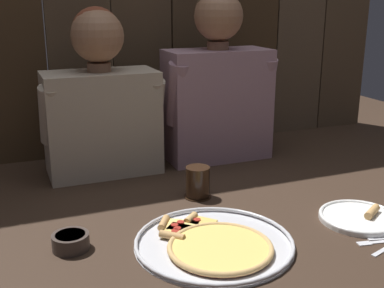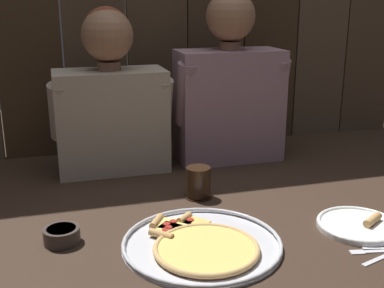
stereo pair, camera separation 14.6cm
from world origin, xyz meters
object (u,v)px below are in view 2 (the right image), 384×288
Objects in this scene: dinner_plate at (359,225)px; drinking_glass at (200,182)px; dipping_bowl at (62,235)px; diner_left at (111,99)px; diner_right at (229,84)px; pizza_tray at (202,244)px.

drinking_glass is at bearing 137.27° from dinner_plate.
dipping_bowl is 0.61m from diner_left.
dinner_plate is 2.25× the size of drinking_glass.
dinner_plate is 0.35× the size of diner_right.
diner_left is 0.91× the size of diner_right.
diner_left reaches higher than dinner_plate.
diner_right is (0.31, 0.65, 0.28)m from pizza_tray.
drinking_glass is (-0.35, 0.33, 0.04)m from dinner_plate.
dipping_bowl is (-0.78, 0.14, 0.01)m from dinner_plate.
dipping_bowl reaches higher than pizza_tray.
dinner_plate is 2.40× the size of dipping_bowl.
diner_left reaches higher than drinking_glass.
drinking_glass reaches higher than pizza_tray.
drinking_glass is 0.16× the size of diner_right.
pizza_tray is 4.10× the size of drinking_glass.
drinking_glass is at bearing -122.55° from diner_right.
drinking_glass reaches higher than dipping_bowl.
pizza_tray is at bearing -105.80° from drinking_glass.
diner_right reaches higher than diner_left.
dipping_bowl is at bearing -110.60° from diner_left.
drinking_glass is 0.47m from diner_right.
dinner_plate is (0.44, -0.01, -0.00)m from pizza_tray.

